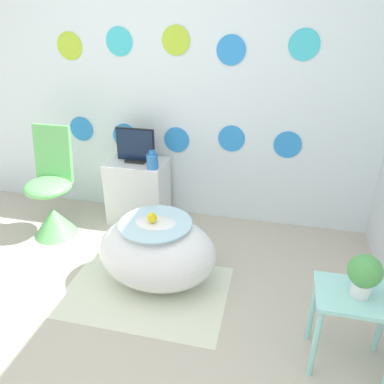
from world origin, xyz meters
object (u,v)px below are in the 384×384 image
object	(u,v)px
potted_plant_left	(364,273)
chair	(52,204)
tv	(135,147)
vase	(152,161)
bathtub	(157,252)

from	to	relation	value
potted_plant_left	chair	bearing A→B (deg)	159.88
tv	potted_plant_left	distance (m)	2.07
tv	potted_plant_left	bearing A→B (deg)	-36.82
tv	vase	size ratio (longest dim) A/B	2.18
bathtub	chair	distance (m)	1.15
potted_plant_left	bathtub	bearing A→B (deg)	161.20
bathtub	tv	distance (m)	1.04
vase	potted_plant_left	xyz separation A→B (m)	(1.46, -1.12, -0.03)
bathtub	tv	bearing A→B (deg)	118.28
chair	vase	world-z (taller)	chair
bathtub	potted_plant_left	world-z (taller)	potted_plant_left
potted_plant_left	tv	bearing A→B (deg)	143.18
bathtub	potted_plant_left	bearing A→B (deg)	-18.80
tv	chair	bearing A→B (deg)	-146.87
chair	tv	size ratio (longest dim) A/B	2.72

